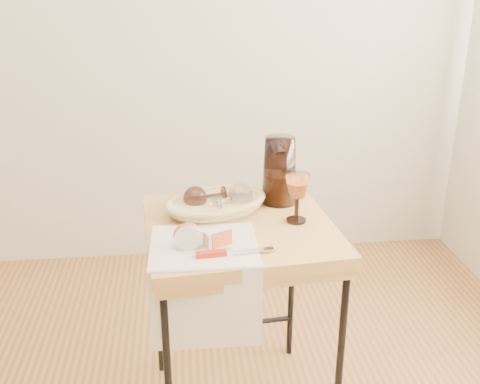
{
  "coord_description": "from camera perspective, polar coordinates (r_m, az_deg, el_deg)",
  "views": [
    {
      "loc": [
        0.22,
        -1.19,
        1.59
      ],
      "look_at": [
        0.4,
        0.49,
        0.9
      ],
      "focal_mm": 42.19,
      "sensor_mm": 36.0,
      "label": 1
    }
  ],
  "objects": [
    {
      "name": "wine_goblet",
      "position": [
        1.87,
        5.79,
        -0.61
      ],
      "size": [
        0.09,
        0.09,
        0.17
      ],
      "primitive_type": null,
      "rotation": [
        0.0,
        0.0,
        0.03
      ],
      "color": "white",
      "rests_on": "side_table"
    },
    {
      "name": "wall_back",
      "position": [
        3.01,
        -10.92,
        17.16
      ],
      "size": [
        3.6,
        0.0,
        2.7
      ],
      "primitive_type": "cube",
      "color": "#BFB295",
      "rests_on": "ground"
    },
    {
      "name": "bread_basket",
      "position": [
        1.96,
        -2.42,
        -1.35
      ],
      "size": [
        0.38,
        0.32,
        0.05
      ],
      "primitive_type": null,
      "rotation": [
        0.0,
        0.0,
        0.36
      ],
      "color": "#AE894C",
      "rests_on": "side_table"
    },
    {
      "name": "tea_towel",
      "position": [
        1.74,
        -3.67,
        -5.42
      ],
      "size": [
        0.34,
        0.3,
        0.01
      ],
      "primitive_type": "cube",
      "rotation": [
        0.0,
        0.0,
        -0.02
      ],
      "color": "silver",
      "rests_on": "side_table"
    },
    {
      "name": "pitcher",
      "position": [
        2.01,
        4.01,
        2.21
      ],
      "size": [
        0.22,
        0.28,
        0.28
      ],
      "primitive_type": null,
      "rotation": [
        0.0,
        0.0,
        0.24
      ],
      "color": "black",
      "rests_on": "side_table"
    },
    {
      "name": "side_table",
      "position": [
        2.08,
        -0.06,
        -12.96
      ],
      "size": [
        0.67,
        0.67,
        0.78
      ],
      "primitive_type": null,
      "rotation": [
        0.0,
        0.0,
        0.09
      ],
      "color": "brown",
      "rests_on": "floor"
    },
    {
      "name": "goblet_lying_a",
      "position": [
        1.96,
        -3.29,
        -0.43
      ],
      "size": [
        0.15,
        0.12,
        0.08
      ],
      "primitive_type": null,
      "rotation": [
        0.0,
        0.0,
        3.4
      ],
      "color": "#532F23",
      "rests_on": "bread_basket"
    },
    {
      "name": "apple_wedge",
      "position": [
        1.72,
        -2.43,
        -4.65
      ],
      "size": [
        0.08,
        0.07,
        0.05
      ],
      "primitive_type": "cube",
      "rotation": [
        0.0,
        0.0,
        0.47
      ],
      "color": "beige",
      "rests_on": "tea_towel"
    },
    {
      "name": "table_knife",
      "position": [
        1.67,
        -0.83,
        -6.03
      ],
      "size": [
        0.23,
        0.05,
        0.02
      ],
      "primitive_type": null,
      "rotation": [
        0.0,
        0.0,
        0.1
      ],
      "color": "silver",
      "rests_on": "tea_towel"
    },
    {
      "name": "apple_half",
      "position": [
        1.71,
        -5.31,
        -4.37
      ],
      "size": [
        0.09,
        0.05,
        0.08
      ],
      "primitive_type": "ellipsoid",
      "rotation": [
        0.0,
        0.0,
        0.01
      ],
      "color": "red",
      "rests_on": "tea_towel"
    },
    {
      "name": "goblet_lying_b",
      "position": [
        1.94,
        -0.99,
        -0.67
      ],
      "size": [
        0.17,
        0.15,
        0.09
      ],
      "primitive_type": null,
      "rotation": [
        0.0,
        0.0,
        0.57
      ],
      "color": "white",
      "rests_on": "bread_basket"
    }
  ]
}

